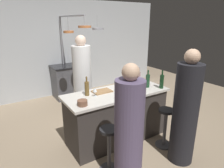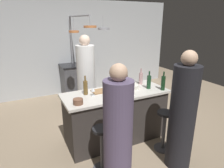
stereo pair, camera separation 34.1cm
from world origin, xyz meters
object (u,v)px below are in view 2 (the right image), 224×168
Objects in this scene: bar_stool_right at (164,129)px; pepper_mill at (126,80)px; wine_bottle_red at (163,83)px; mixing_bowl_ceramic at (134,87)px; bar_stool_left at (102,147)px; wine_glass_by_chef at (124,91)px; guest_left at (118,136)px; wine_bottle_rose at (141,78)px; wine_bottle_green at (149,82)px; cutting_board at (101,91)px; chef at (86,81)px; stove_range at (76,80)px; wine_glass_near_left_guest at (93,90)px; wine_bottle_amber at (86,87)px; guest_right at (182,116)px; mixing_bowl_wooden at (78,102)px.

pepper_mill is at bearing 104.27° from bar_stool_right.
wine_bottle_red reaches higher than mixing_bowl_ceramic.
wine_glass_by_chef is (0.54, 0.35, 0.63)m from bar_stool_left.
guest_left is 1.33m from mixing_bowl_ceramic.
wine_bottle_rose is at bearing -12.04° from pepper_mill.
wine_bottle_rose is 0.28m from wine_bottle_green.
guest_left is 1.18m from cutting_board.
chef is 0.95m from pepper_mill.
wine_bottle_red is at bearing -73.95° from stove_range.
wine_glass_near_left_guest is (-0.20, -0.13, 0.10)m from cutting_board.
wine_glass_near_left_guest is (0.08, -0.11, -0.02)m from wine_bottle_amber.
wine_bottle_red is (0.26, 0.74, 0.24)m from guest_right.
bar_stool_left is at bearing -164.72° from wine_bottle_red.
mixing_bowl_ceramic is (0.89, 0.64, 0.56)m from bar_stool_left.
bar_stool_right is 3.24× the size of pepper_mill.
chef is 12.24× the size of wine_glass_by_chef.
stove_range is 2.78m from wine_glass_by_chef.
bar_stool_right is at bearing 83.29° from guest_right.
stove_range is at bearing 105.42° from wine_bottle_rose.
bar_stool_right is at bearing -44.58° from cutting_board.
guest_right is 5.33× the size of cutting_board.
mixing_bowl_wooden is (-1.24, 0.80, 0.15)m from guest_right.
wine_glass_by_chef is 1.01× the size of mixing_bowl_wooden.
wine_glass_near_left_guest is 0.50m from wine_glass_by_chef.
mixing_bowl_wooden is (-1.33, -0.11, -0.08)m from wine_bottle_green.
wine_bottle_green is (1.14, 0.53, 0.65)m from bar_stool_left.
pepper_mill is at bearing 8.38° from wine_bottle_amber.
wine_bottle_red is at bearing 0.73° from wine_glass_by_chef.
stove_range is at bearing 80.15° from bar_stool_left.
stove_range is 3.12m from bar_stool_right.
wine_glass_by_chef is at bearing 147.95° from bar_stool_right.
bar_stool_right is 2.14× the size of wine_bottle_green.
bar_stool_right is at bearing -65.74° from chef.
wine_bottle_amber is at bearing 141.62° from wine_glass_by_chef.
stove_range is at bearing 83.03° from chef.
wine_glass_by_chef is 0.46m from mixing_bowl_ceramic.
wine_bottle_rose is 1.78× the size of mixing_bowl_ceramic.
wine_glass_near_left_guest reaches higher than stove_range.
pepper_mill is 0.64× the size of wine_bottle_red.
mixing_bowl_ceramic is 1.10m from mixing_bowl_wooden.
wine_bottle_rose is at bearing 3.24° from wine_bottle_amber.
guest_right is (0.52, -3.45, 0.34)m from stove_range.
wine_bottle_rose reaches higher than mixing_bowl_ceramic.
bar_stool_left is (-1.05, 0.38, -0.42)m from guest_right.
chef is 1.31m from wine_glass_by_chef.
mixing_bowl_ceramic is (0.85, -0.11, -0.09)m from wine_bottle_amber.
wine_bottle_red is 1.03× the size of wine_bottle_green.
wine_bottle_amber reaches higher than wine_glass_by_chef.
wine_bottle_amber is at bearing 144.84° from bar_stool_right.
cutting_board reaches higher than bar_stool_left.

